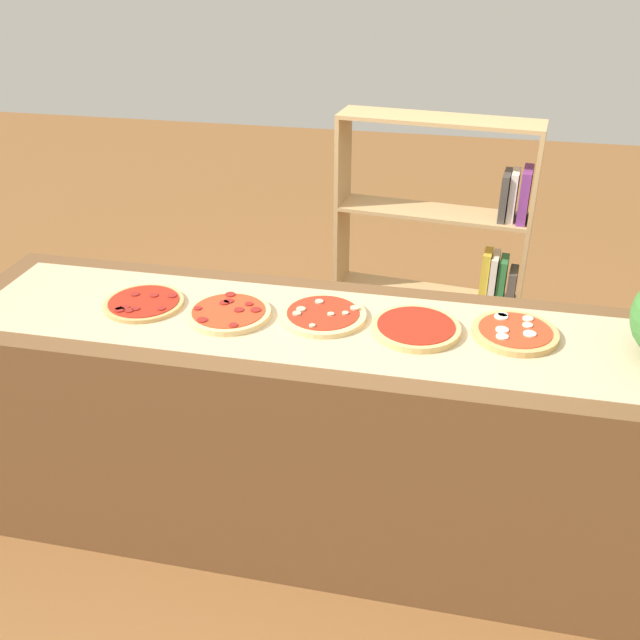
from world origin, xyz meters
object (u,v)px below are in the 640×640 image
(pizza_plain_3, at_px, (416,328))
(pizza_mozzarella_4, at_px, (515,333))
(pizza_pepperoni_0, at_px, (144,303))
(pizza_pepperoni_1, at_px, (229,313))
(pizza_mushroom_2, at_px, (323,315))
(bookshelf, at_px, (452,262))

(pizza_plain_3, height_order, pizza_mozzarella_4, pizza_mozzarella_4)
(pizza_pepperoni_0, height_order, pizza_plain_3, pizza_plain_3)
(pizza_pepperoni_1, xyz_separation_m, pizza_plain_3, (0.63, 0.03, 0.00))
(pizza_plain_3, bearing_deg, pizza_pepperoni_1, -177.44)
(pizza_pepperoni_1, xyz_separation_m, pizza_mushroom_2, (0.32, 0.06, -0.00))
(pizza_mushroom_2, bearing_deg, pizza_pepperoni_0, -176.19)
(pizza_pepperoni_1, bearing_deg, pizza_mozzarella_4, 3.92)
(pizza_plain_3, height_order, bookshelf, bookshelf)
(pizza_pepperoni_0, relative_size, pizza_plain_3, 0.95)
(pizza_pepperoni_1, relative_size, pizza_mushroom_2, 0.97)
(pizza_pepperoni_0, relative_size, pizza_pepperoni_1, 0.97)
(pizza_mushroom_2, height_order, pizza_mozzarella_4, pizza_mozzarella_4)
(pizza_mozzarella_4, relative_size, bookshelf, 0.21)
(bookshelf, bearing_deg, pizza_pepperoni_1, -121.43)
(pizza_pepperoni_0, bearing_deg, pizza_plain_3, 0.91)
(pizza_mushroom_2, distance_m, bookshelf, 1.22)
(pizza_pepperoni_0, distance_m, pizza_mozzarella_4, 1.27)
(bookshelf, bearing_deg, pizza_pepperoni_0, -131.69)
(pizza_pepperoni_0, distance_m, pizza_mushroom_2, 0.63)
(pizza_pepperoni_0, xyz_separation_m, pizza_mozzarella_4, (1.27, 0.05, 0.00))
(pizza_mushroom_2, distance_m, pizza_mozzarella_4, 0.63)
(pizza_pepperoni_0, xyz_separation_m, bookshelf, (1.04, 1.16, -0.26))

